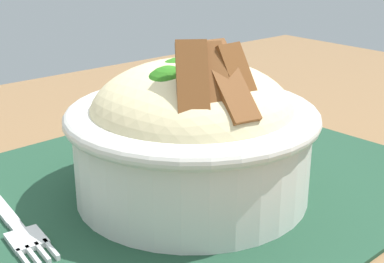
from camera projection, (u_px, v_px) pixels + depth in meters
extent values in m
cube|color=olive|center=(165.00, 233.00, 0.41)|extent=(1.25, 0.83, 0.03)
cylinder|color=brown|center=(278.00, 236.00, 1.14)|extent=(0.04, 0.04, 0.73)
cube|color=#1E422D|center=(163.00, 192.00, 0.43)|extent=(0.44, 0.33, 0.00)
cylinder|color=silver|center=(192.00, 152.00, 0.41)|extent=(0.17, 0.17, 0.07)
torus|color=silver|center=(192.00, 115.00, 0.40)|extent=(0.18, 0.18, 0.01)
ellipsoid|color=beige|center=(192.00, 114.00, 0.40)|extent=(0.19, 0.19, 0.08)
sphere|color=#2D771D|center=(169.00, 92.00, 0.37)|extent=(0.04, 0.04, 0.04)
sphere|color=#2D771D|center=(178.00, 82.00, 0.40)|extent=(0.04, 0.04, 0.04)
sphere|color=#2D771D|center=(239.00, 91.00, 0.38)|extent=(0.03, 0.03, 0.03)
cylinder|color=orange|center=(181.00, 89.00, 0.40)|extent=(0.03, 0.01, 0.01)
cylinder|color=orange|center=(224.00, 91.00, 0.39)|extent=(0.01, 0.04, 0.01)
cube|color=brown|center=(198.00, 86.00, 0.35)|extent=(0.04, 0.04, 0.05)
cube|color=brown|center=(213.00, 86.00, 0.35)|extent=(0.03, 0.04, 0.05)
cube|color=brown|center=(227.00, 82.00, 0.35)|extent=(0.03, 0.05, 0.05)
cube|color=brown|center=(239.00, 84.00, 0.36)|extent=(0.02, 0.03, 0.05)
cube|color=silver|center=(0.00, 206.00, 0.40)|extent=(0.02, 0.06, 0.00)
cube|color=silver|center=(17.00, 227.00, 0.37)|extent=(0.01, 0.01, 0.00)
cube|color=silver|center=(27.00, 240.00, 0.36)|extent=(0.02, 0.03, 0.00)
cube|color=silver|center=(26.00, 262.00, 0.33)|extent=(0.00, 0.02, 0.00)
cube|color=silver|center=(36.00, 259.00, 0.33)|extent=(0.00, 0.02, 0.00)
cube|color=silver|center=(46.00, 256.00, 0.34)|extent=(0.00, 0.02, 0.00)
cube|color=silver|center=(55.00, 253.00, 0.34)|extent=(0.00, 0.02, 0.00)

